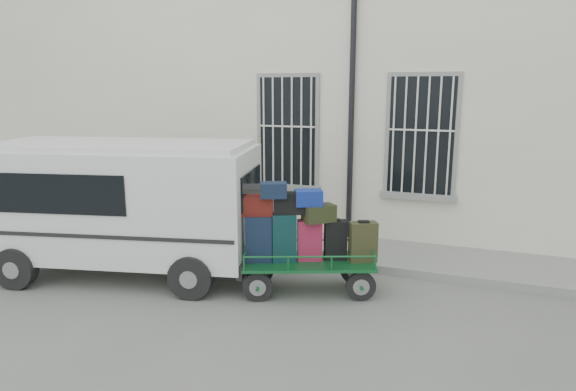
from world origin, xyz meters
The scene contains 5 objects.
ground centered at (0.00, 0.00, 0.00)m, with size 80.00×80.00×0.00m, color slate.
building centered at (0.00, 5.50, 3.00)m, with size 24.00×5.15×6.00m.
sidewalk centered at (0.00, 2.20, 0.07)m, with size 24.00×1.70×0.15m, color gray.
luggage_cart centered at (0.90, 0.16, 0.89)m, with size 2.37×1.59×1.76m.
van centered at (-2.22, -0.09, 1.30)m, with size 4.78×2.81×2.26m.
Camera 1 is at (3.36, -7.00, 3.17)m, focal length 32.00 mm.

